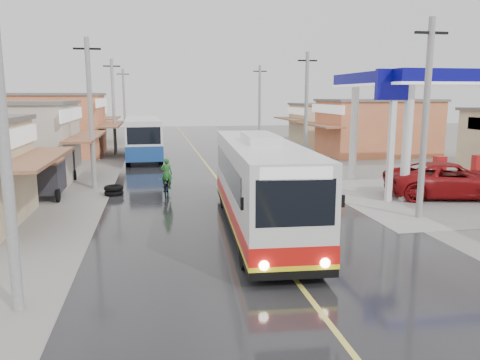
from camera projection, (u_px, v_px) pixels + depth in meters
The scene contains 14 objects.
ground at pixel (254, 226), 18.17m from camera, with size 120.00×120.00×0.00m, color slate.
road at pixel (209, 168), 32.68m from camera, with size 12.00×90.00×0.02m, color black.
centre_line at pixel (209, 168), 32.68m from camera, with size 0.15×90.00×0.01m, color #D8CC4C.
shopfronts_left at pixel (23, 167), 33.28m from camera, with size 11.00×44.00×5.20m, color tan, non-canonical shape.
shopfronts_right at pixel (429, 169), 32.44m from camera, with size 11.00×44.00×4.80m, color #B8B0A1, non-canonical shape.
utility_poles_left at pixel (107, 169), 32.41m from camera, with size 1.60×50.00×8.00m, color gray, non-canonical shape.
utility_poles_right at pixel (305, 165), 33.93m from camera, with size 1.60×36.00×8.00m, color gray, non-canonical shape.
coach_bus at pixel (260, 184), 17.49m from camera, with size 3.28×11.64×3.59m.
second_bus at pixel (143, 138), 36.79m from camera, with size 2.99×9.80×3.22m.
jeepney at pixel (451, 180), 23.13m from camera, with size 2.89×6.27×1.74m, color maroon.
cyclist at pixel (167, 183), 23.64m from camera, with size 0.81×1.85×1.93m.
tricycle_near at pixel (46, 177), 22.90m from camera, with size 1.63×2.48×1.89m.
tricycle_far at pixel (60, 162), 28.41m from camera, with size 2.20×2.55×1.83m.
tyre_stack at pixel (114, 190), 23.77m from camera, with size 0.98×0.98×0.50m.
Camera 1 is at (-3.69, -17.17, 5.02)m, focal length 35.00 mm.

